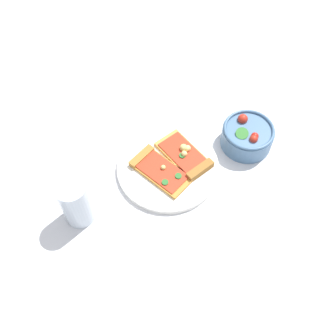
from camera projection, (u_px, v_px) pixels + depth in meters
The scene contains 6 objects.
ground_plane at pixel (170, 176), 0.99m from camera, with size 2.40×2.40×0.00m, color silver.
plate at pixel (168, 168), 1.00m from camera, with size 0.25×0.25×0.01m, color white.
pizza_slice_near at pixel (158, 169), 0.98m from camera, with size 0.12×0.17×0.02m.
pizza_slice_far at pixel (187, 157), 1.00m from camera, with size 0.14×0.16×0.03m.
salad_bowl at pixel (247, 136), 1.02m from camera, with size 0.13×0.13×0.07m.
soda_glass at pixel (76, 203), 0.88m from camera, with size 0.07×0.07×0.13m.
Camera 1 is at (0.49, 0.18, 0.84)m, focal length 42.60 mm.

